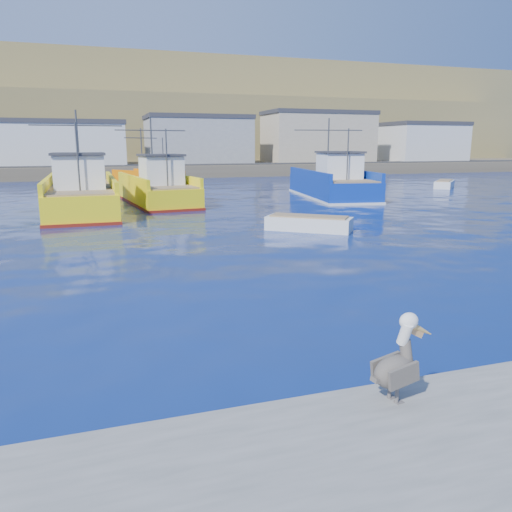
{
  "coord_description": "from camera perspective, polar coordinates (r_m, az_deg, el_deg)",
  "views": [
    {
      "loc": [
        -5.8,
        -9.63,
        4.39
      ],
      "look_at": [
        -1.41,
        3.76,
        1.24
      ],
      "focal_mm": 35.0,
      "sensor_mm": 36.0,
      "label": 1
    }
  ],
  "objects": [
    {
      "name": "dock_bollards",
      "position": [
        9.68,
        25.88,
        -11.43
      ],
      "size": [
        36.2,
        0.2,
        0.3
      ],
      "color": "#4C4C4C",
      "rests_on": "dock"
    },
    {
      "name": "boat_orange",
      "position": [
        54.21,
        -12.04,
        8.78
      ],
      "size": [
        7.18,
        8.57,
        6.07
      ],
      "color": "orange",
      "rests_on": "ground"
    },
    {
      "name": "pelican",
      "position": [
        8.12,
        15.95,
        -11.79
      ],
      "size": [
        1.14,
        0.55,
        1.4
      ],
      "color": "#595451",
      "rests_on": "dock"
    },
    {
      "name": "ground",
      "position": [
        12.07,
        12.17,
        -9.01
      ],
      "size": [
        260.0,
        260.0,
        0.0
      ],
      "primitive_type": "plane",
      "color": "#06184F",
      "rests_on": "ground"
    },
    {
      "name": "trawler_blue",
      "position": [
        43.2,
        8.75,
        8.11
      ],
      "size": [
        6.26,
        13.07,
        6.68
      ],
      "color": "#0D309A",
      "rests_on": "ground"
    },
    {
      "name": "trawler_yellow_a",
      "position": [
        34.83,
        -19.32,
        6.53
      ],
      "size": [
        5.87,
        12.85,
        6.71
      ],
      "color": "yellow",
      "rests_on": "ground"
    },
    {
      "name": "far_shore",
      "position": [
        119.06,
        -15.85,
        14.36
      ],
      "size": [
        200.0,
        81.0,
        24.0
      ],
      "color": "brown",
      "rests_on": "ground"
    },
    {
      "name": "skiff_mid",
      "position": [
        26.19,
        6.06,
        3.57
      ],
      "size": [
        4.41,
        3.92,
        0.96
      ],
      "color": "silver",
      "rests_on": "ground"
    },
    {
      "name": "trawler_yellow_b",
      "position": [
        38.81,
        -11.17,
        7.43
      ],
      "size": [
        5.39,
        11.76,
        6.53
      ],
      "color": "yellow",
      "rests_on": "ground"
    },
    {
      "name": "skiff_far",
      "position": [
        55.82,
        20.72,
        7.62
      ],
      "size": [
        4.26,
        4.31,
        0.98
      ],
      "color": "silver",
      "rests_on": "ground"
    }
  ]
}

